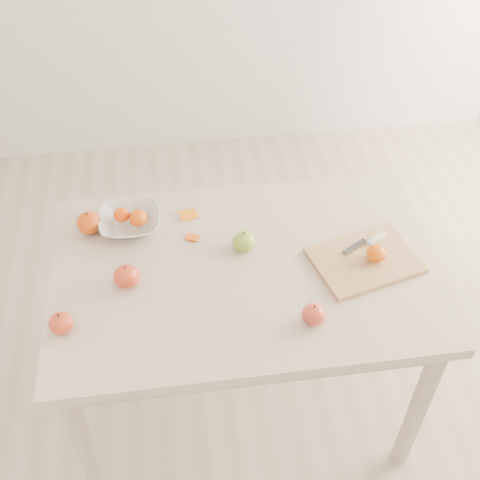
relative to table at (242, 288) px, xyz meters
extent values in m
plane|color=#C6B293|center=(0.00, 0.00, -0.65)|extent=(3.50, 3.50, 0.00)
cube|color=beige|center=(0.00, 0.00, 0.08)|extent=(1.20, 0.80, 0.04)
cylinder|color=#BCAA8E|center=(-0.54, 0.34, -0.30)|extent=(0.06, 0.06, 0.71)
cylinder|color=#BCAA8E|center=(0.54, 0.34, -0.30)|extent=(0.06, 0.06, 0.71)
cylinder|color=#BCAA8E|center=(-0.54, -0.34, -0.30)|extent=(0.06, 0.06, 0.71)
cylinder|color=#BCAA8E|center=(0.54, -0.34, -0.30)|extent=(0.06, 0.06, 0.71)
cube|color=tan|center=(0.39, -0.03, 0.11)|extent=(0.37, 0.31, 0.02)
ellipsoid|color=#CA5B07|center=(0.42, -0.04, 0.14)|extent=(0.06, 0.06, 0.05)
imported|color=silver|center=(-0.35, 0.23, 0.12)|extent=(0.21, 0.21, 0.05)
ellipsoid|color=#D43C07|center=(-0.37, 0.24, 0.15)|extent=(0.05, 0.05, 0.05)
ellipsoid|color=#DE5507|center=(-0.32, 0.22, 0.15)|extent=(0.06, 0.06, 0.05)
cube|color=orange|center=(-0.15, 0.26, 0.10)|extent=(0.07, 0.06, 0.01)
cube|color=#E85B10|center=(-0.14, 0.15, 0.10)|extent=(0.06, 0.05, 0.01)
cube|color=white|center=(0.45, 0.04, 0.12)|extent=(0.07, 0.06, 0.01)
cube|color=#37393F|center=(0.37, 0.02, 0.12)|extent=(0.09, 0.06, 0.00)
ellipsoid|color=olive|center=(0.02, 0.08, 0.13)|extent=(0.07, 0.07, 0.07)
ellipsoid|color=maroon|center=(0.17, -0.24, 0.13)|extent=(0.07, 0.07, 0.06)
ellipsoid|color=maroon|center=(-0.54, -0.17, 0.13)|extent=(0.07, 0.07, 0.06)
ellipsoid|color=#9E1205|center=(-0.48, 0.23, 0.14)|extent=(0.08, 0.08, 0.07)
ellipsoid|color=#92050D|center=(-0.36, -0.02, 0.13)|extent=(0.08, 0.08, 0.07)
camera|label=1|loc=(-0.18, -1.27, 1.48)|focal=45.00mm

